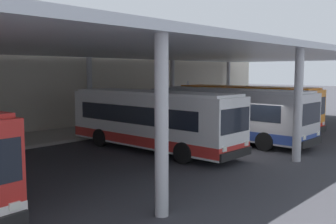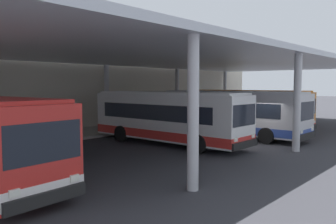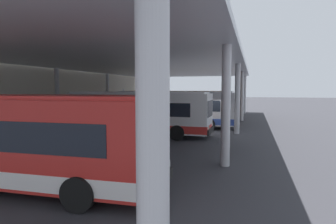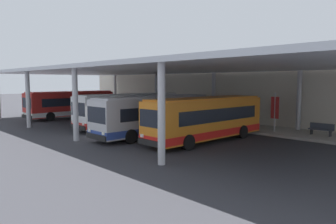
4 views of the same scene
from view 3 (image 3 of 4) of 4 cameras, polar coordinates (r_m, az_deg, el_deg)
The scene contains 10 objects.
ground_plane at distance 22.11m, azimuth 7.29°, elevation -4.10°, with size 200.00×200.00×0.00m, color #333338.
platform_kerb at distance 26.67m, azimuth -18.48°, elevation -2.60°, with size 42.00×4.50×0.18m, color #A39E93.
station_building_facade at distance 28.48m, azimuth -24.02°, elevation 4.39°, with size 48.00×1.60×6.84m, color beige.
canopy_shelter at distance 23.48m, azimuth -6.11°, elevation 9.37°, with size 40.00×17.00×5.55m.
bus_nearest_bay at distance 10.92m, azimuth -29.09°, elevation -4.91°, with size 3.08×10.64×3.17m.
bus_second_bay at distance 20.48m, azimuth -6.01°, elevation -0.12°, with size 2.74×10.53×3.17m.
bus_middle_bay at distance 24.89m, azimuth 1.46°, elevation 0.75°, with size 2.75×10.54×3.17m.
bus_far_bay at distance 29.32m, azimuth 1.24°, elevation 1.35°, with size 2.73×10.53×3.17m.
bench_waiting at distance 36.87m, azimuth -7.91°, elevation 0.44°, with size 1.80×0.45×0.92m.
banner_sign at distance 33.34m, azimuth -9.03°, elevation 2.26°, with size 0.70×0.12×3.20m.
Camera 3 is at (-21.55, -3.61, 3.37)m, focal length 29.96 mm.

